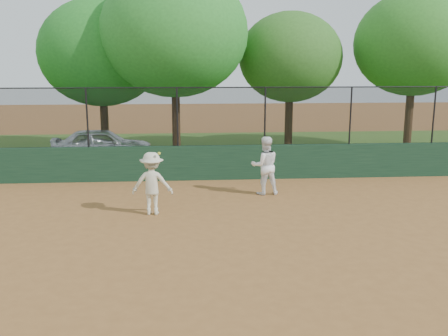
{
  "coord_description": "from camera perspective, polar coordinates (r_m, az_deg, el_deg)",
  "views": [
    {
      "loc": [
        -0.2,
        -10.94,
        3.95
      ],
      "look_at": [
        0.8,
        2.2,
        1.2
      ],
      "focal_mm": 40.0,
      "sensor_mm": 36.0,
      "label": 1
    }
  ],
  "objects": [
    {
      "name": "player_second",
      "position": [
        15.35,
        4.69,
        0.28
      ],
      "size": [
        0.94,
        0.77,
        1.8
      ],
      "primitive_type": "imported",
      "rotation": [
        0.0,
        0.0,
        3.25
      ],
      "color": "white",
      "rests_on": "ground"
    },
    {
      "name": "ground",
      "position": [
        11.63,
        -3.14,
        -8.09
      ],
      "size": [
        80.0,
        80.0,
        0.0
      ],
      "primitive_type": "plane",
      "color": "#905C2E",
      "rests_on": "ground"
    },
    {
      "name": "tree_4",
      "position": [
        24.44,
        20.93,
        13.11
      ],
      "size": [
        5.37,
        4.88,
        7.16
      ],
      "color": "#4D301B",
      "rests_on": "ground"
    },
    {
      "name": "tree_3",
      "position": [
        23.16,
        7.59,
        12.41
      ],
      "size": [
        4.67,
        4.24,
        6.27
      ],
      "color": "#3D2814",
      "rests_on": "ground"
    },
    {
      "name": "tree_2",
      "position": [
        21.25,
        -5.69,
        15.11
      ],
      "size": [
        6.09,
        5.54,
        7.84
      ],
      "color": "#422917",
      "rests_on": "ground"
    },
    {
      "name": "fence_assembly",
      "position": [
        17.02,
        -3.77,
        5.99
      ],
      "size": [
        26.0,
        0.06,
        2.0
      ],
      "color": "black",
      "rests_on": "back_wall"
    },
    {
      "name": "player_main",
      "position": [
        13.38,
        -8.22,
        -1.76
      ],
      "size": [
        1.13,
        0.71,
        1.73
      ],
      "color": "beige",
      "rests_on": "ground"
    },
    {
      "name": "back_wall",
      "position": [
        17.26,
        -3.6,
        0.58
      ],
      "size": [
        26.0,
        0.2,
        1.2
      ],
      "primitive_type": "cube",
      "color": "#1B3D26",
      "rests_on": "ground"
    },
    {
      "name": "tree_1",
      "position": [
        23.04,
        -13.86,
        12.69
      ],
      "size": [
        5.44,
        4.94,
        6.8
      ],
      "color": "#422D17",
      "rests_on": "ground"
    },
    {
      "name": "grass_strip",
      "position": [
        23.27,
        -3.79,
        2.01
      ],
      "size": [
        36.0,
        12.0,
        0.01
      ],
      "primitive_type": "cube",
      "color": "#33581B",
      "rests_on": "ground"
    },
    {
      "name": "parked_car",
      "position": [
        21.15,
        -13.76,
        2.6
      ],
      "size": [
        4.23,
        2.07,
        1.39
      ],
      "primitive_type": "imported",
      "rotation": [
        0.0,
        0.0,
        1.68
      ],
      "color": "silver",
      "rests_on": "ground"
    }
  ]
}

